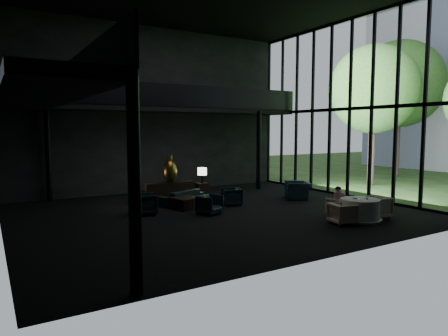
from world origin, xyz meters
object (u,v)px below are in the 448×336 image
bronze_urn (170,171)px  lounge_armchair_east (231,196)px  side_table_right (201,189)px  sofa (181,195)px  dining_chair_east (375,205)px  dining_chair_west (343,213)px  coffee_table (186,203)px  dining_table (360,211)px  window_armchair (298,186)px  side_table_left (136,196)px  table_lamp_right (202,172)px  dining_chair_north (339,206)px  console (169,190)px  child (338,195)px  lounge_armchair_south (210,204)px  lounge_armchair_west (145,202)px  table_lamp_left (134,177)px

bronze_urn → lounge_armchair_east: bearing=-60.6°
bronze_urn → side_table_right: 1.86m
sofa → dining_chair_east: (4.67, -5.86, 0.07)m
dining_chair_west → sofa: bearing=39.7°
coffee_table → dining_table: bearing=-50.4°
sofa → dining_chair_east: bearing=107.0°
sofa → window_armchair: window_armchair is taller
side_table_left → table_lamp_right: (3.20, 0.09, 0.83)m
sofa → dining_chair_north: size_ratio=3.05×
coffee_table → dining_table: dining_table is taller
console → child: size_ratio=3.73×
bronze_urn → lounge_armchair_south: 3.86m
side_table_left → lounge_armchair_south: size_ratio=0.73×
lounge_armchair_south → lounge_armchair_west: bearing=125.9°
table_lamp_left → window_armchair: (6.46, -3.05, -0.49)m
dining_chair_north → window_armchair: bearing=-107.7°
side_table_right → dining_chair_west: 7.51m
lounge_armchair_south → dining_chair_east: 5.80m
dining_chair_north → dining_table: bearing=84.6°
side_table_left → table_lamp_right: table_lamp_right is taller
sofa → dining_chair_west: (3.03, -5.88, -0.02)m
dining_chair_north → table_lamp_left: bearing=-50.5°
side_table_left → console: bearing=8.4°
bronze_urn → dining_table: bronze_urn is taller
side_table_right → dining_table: bearing=-74.1°
dining_table → child: (-0.04, 0.95, 0.42)m
side_table_left → table_lamp_right: size_ratio=0.78×
table_lamp_left → lounge_armchair_south: 4.25m
lounge_armchair_west → table_lamp_left: bearing=-0.1°
side_table_right → table_lamp_left: bearing=178.9°
table_lamp_left → lounge_armchair_south: bearing=-68.7°
bronze_urn → sofa: size_ratio=0.62×
window_armchair → coffee_table: window_armchair is taller
side_table_left → lounge_armchair_west: bearing=-101.7°
side_table_right → sofa: 2.31m
lounge_armchair_west → lounge_armchair_south: bearing=-109.3°
dining_chair_east → dining_chair_west: (-1.64, -0.03, -0.09)m
side_table_left → table_lamp_left: table_lamp_left is taller
dining_chair_north → sofa: bearing=-51.5°
dining_chair_north → table_lamp_right: bearing=-71.1°
coffee_table → dining_table: 6.42m
table_lamp_left → dining_chair_east: size_ratio=0.74×
table_lamp_right → window_armchair: 4.39m
lounge_armchair_south → child: bearing=-59.1°
bronze_urn → sofa: bearing=-95.4°
window_armchair → dining_table: window_armchair is taller
dining_chair_north → dining_chair_west: bearing=47.5°
console → lounge_armchair_south: (-0.07, -3.89, 0.02)m
side_table_left → side_table_right: (3.20, 0.20, 0.02)m
side_table_left → dining_chair_north: bearing=-48.9°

